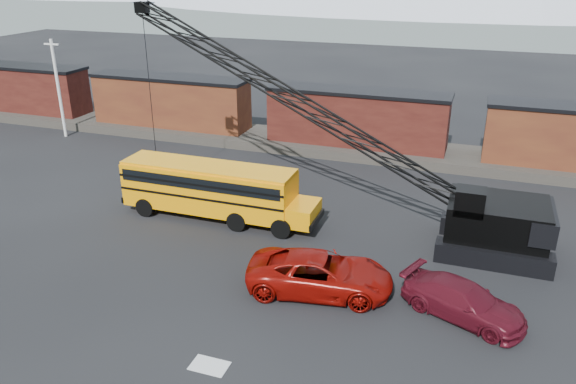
% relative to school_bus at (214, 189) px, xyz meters
% --- Properties ---
extents(ground, '(160.00, 160.00, 0.00)m').
position_rel_school_bus_xyz_m(ground, '(4.96, -7.70, -1.79)').
color(ground, black).
rests_on(ground, ground).
extents(gravel_berm, '(120.00, 5.00, 0.70)m').
position_rel_school_bus_xyz_m(gravel_berm, '(4.96, 14.30, -1.44)').
color(gravel_berm, '#433D37').
rests_on(gravel_berm, ground).
extents(boxcar_west_far, '(13.70, 3.10, 4.17)m').
position_rel_school_bus_xyz_m(boxcar_west_far, '(-27.04, 14.30, 0.97)').
color(boxcar_west_far, '#501D16').
rests_on(boxcar_west_far, gravel_berm).
extents(boxcar_west_near, '(13.70, 3.10, 4.17)m').
position_rel_school_bus_xyz_m(boxcar_west_near, '(-11.04, 14.30, 0.97)').
color(boxcar_west_near, '#4A1E15').
rests_on(boxcar_west_near, gravel_berm).
extents(boxcar_mid, '(13.70, 3.10, 4.17)m').
position_rel_school_bus_xyz_m(boxcar_mid, '(4.96, 14.30, 0.97)').
color(boxcar_mid, '#501D16').
rests_on(boxcar_mid, gravel_berm).
extents(utility_pole, '(1.40, 0.24, 8.00)m').
position_rel_school_bus_xyz_m(utility_pole, '(-19.04, 10.30, 2.36)').
color(utility_pole, silver).
rests_on(utility_pole, ground).
extents(snow_patch, '(1.40, 0.90, 0.02)m').
position_rel_school_bus_xyz_m(snow_patch, '(5.46, -11.70, -1.78)').
color(snow_patch, silver).
rests_on(snow_patch, ground).
extents(school_bus, '(11.65, 2.65, 3.19)m').
position_rel_school_bus_xyz_m(school_bus, '(0.00, 0.00, 0.00)').
color(school_bus, orange).
rests_on(school_bus, ground).
extents(red_pickup, '(6.89, 4.01, 1.80)m').
position_rel_school_bus_xyz_m(red_pickup, '(7.88, -5.48, -0.89)').
color(red_pickup, maroon).
rests_on(red_pickup, ground).
extents(maroon_suv, '(5.64, 3.96, 1.52)m').
position_rel_school_bus_xyz_m(maroon_suv, '(14.06, -5.38, -1.04)').
color(maroon_suv, '#510E1A').
rests_on(maroon_suv, ground).
extents(crawler_crane, '(23.37, 4.20, 11.87)m').
position_rel_school_bus_xyz_m(crawler_crane, '(5.59, 1.52, 4.46)').
color(crawler_crane, black).
rests_on(crawler_crane, ground).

